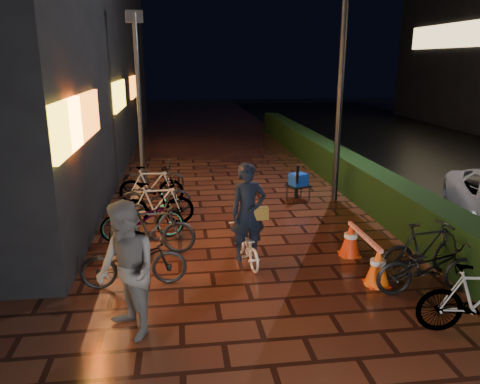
{
  "coord_description": "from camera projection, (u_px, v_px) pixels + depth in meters",
  "views": [
    {
      "loc": [
        -1.61,
        -6.6,
        3.67
      ],
      "look_at": [
        -0.42,
        2.46,
        1.1
      ],
      "focal_mm": 35.0,
      "sensor_mm": 36.0,
      "label": 1
    }
  ],
  "objects": [
    {
      "name": "bystander_person",
      "position": [
        126.0,
        271.0,
        6.26
      ],
      "size": [
        1.1,
        1.17,
        1.92
      ],
      "primitive_type": "imported",
      "rotation": [
        0.0,
        0.0,
        -1.03
      ],
      "color": "#545456",
      "rests_on": "ground"
    },
    {
      "name": "lamp_post_sf",
      "position": [
        139.0,
        94.0,
        13.3
      ],
      "size": [
        0.48,
        0.16,
        5.0
      ],
      "color": "black",
      "rests_on": "ground"
    },
    {
      "name": "parked_bikes_hedge",
      "position": [
        441.0,
        270.0,
        7.37
      ],
      "size": [
        1.96,
        2.46,
        1.02
      ],
      "color": "black",
      "rests_on": "ground"
    },
    {
      "name": "cart_assembly",
      "position": [
        298.0,
        181.0,
        12.52
      ],
      "size": [
        0.71,
        0.76,
        1.09
      ],
      "color": "black",
      "rests_on": "ground"
    },
    {
      "name": "traffic_barrier",
      "position": [
        363.0,
        252.0,
        8.47
      ],
      "size": [
        0.44,
        1.68,
        0.67
      ],
      "color": "#F9550D",
      "rests_on": "ground"
    },
    {
      "name": "cyclist",
      "position": [
        247.0,
        228.0,
        8.58
      ],
      "size": [
        0.74,
        1.41,
        1.93
      ],
      "color": "silver",
      "rests_on": "ground"
    },
    {
      "name": "lamp_post_hedge",
      "position": [
        341.0,
        83.0,
        11.92
      ],
      "size": [
        0.53,
        0.3,
        5.67
      ],
      "color": "black",
      "rests_on": "ground"
    },
    {
      "name": "ground",
      "position": [
        286.0,
        298.0,
        7.49
      ],
      "size": [
        80.0,
        80.0,
        0.0
      ],
      "primitive_type": "plane",
      "color": "#381911",
      "rests_on": "ground"
    },
    {
      "name": "hedge",
      "position": [
        330.0,
        160.0,
        15.41
      ],
      "size": [
        0.7,
        20.0,
        1.0
      ],
      "primitive_type": "cube",
      "color": "black",
      "rests_on": "ground"
    },
    {
      "name": "parked_bikes_storefront",
      "position": [
        150.0,
        206.0,
        10.66
      ],
      "size": [
        2.04,
        6.5,
        1.02
      ],
      "color": "black",
      "rests_on": "ground"
    }
  ]
}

